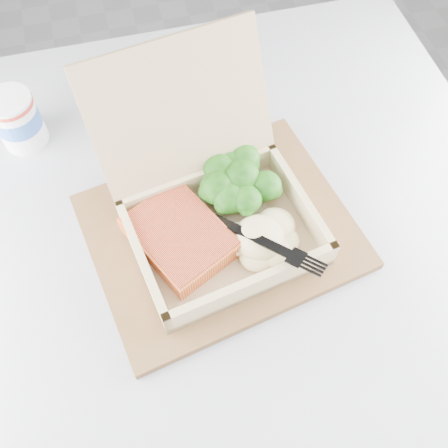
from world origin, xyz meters
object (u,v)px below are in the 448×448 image
object	(u,v)px
cafe_table	(225,287)
paper_cup	(17,119)
takeout_container	(210,194)
serving_tray	(221,231)

from	to	relation	value
cafe_table	paper_cup	bearing A→B (deg)	136.82
takeout_container	paper_cup	distance (m)	0.32
takeout_container	paper_cup	bearing A→B (deg)	128.71
takeout_container	paper_cup	size ratio (longest dim) A/B	3.46
takeout_container	paper_cup	world-z (taller)	takeout_container
serving_tray	cafe_table	bearing A→B (deg)	16.01
paper_cup	serving_tray	bearing A→B (deg)	-44.17
serving_tray	takeout_container	bearing A→B (deg)	106.58
takeout_container	cafe_table	bearing A→B (deg)	-68.40
cafe_table	takeout_container	size ratio (longest dim) A/B	2.91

